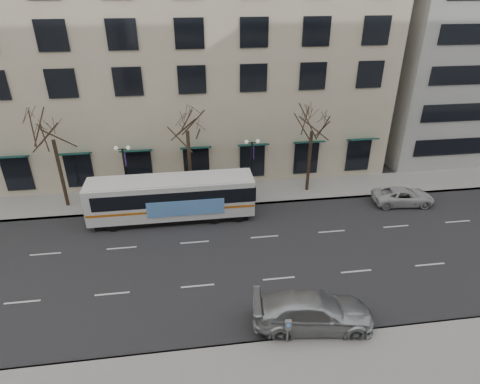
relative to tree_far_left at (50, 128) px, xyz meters
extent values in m
plane|color=black|center=(10.00, -8.80, -6.70)|extent=(160.00, 160.00, 0.00)
cube|color=gray|center=(15.00, 0.20, -6.62)|extent=(80.00, 4.00, 0.15)
cube|color=#BDB090|center=(8.00, 12.20, 5.30)|extent=(40.00, 20.00, 24.00)
cylinder|color=black|center=(0.00, 0.00, -3.83)|extent=(0.28, 0.28, 5.74)
cylinder|color=black|center=(10.00, 0.00, -3.72)|extent=(0.28, 0.28, 5.95)
cylinder|color=black|center=(20.00, 0.00, -3.97)|extent=(0.28, 0.28, 5.46)
cylinder|color=black|center=(5.00, -0.60, -4.20)|extent=(0.16, 0.16, 5.00)
cylinder|color=black|center=(5.00, -0.60, -6.55)|extent=(0.36, 0.36, 0.30)
cube|color=black|center=(5.00, -0.60, -1.75)|extent=(0.90, 0.06, 0.06)
sphere|color=silver|center=(4.55, -0.60, -1.65)|extent=(0.32, 0.32, 0.32)
sphere|color=silver|center=(5.45, -0.60, -1.65)|extent=(0.32, 0.32, 0.32)
cube|color=#46217E|center=(5.12, -0.60, -2.60)|extent=(0.04, 0.45, 1.00)
cylinder|color=black|center=(15.00, -0.60, -4.20)|extent=(0.16, 0.16, 5.00)
cylinder|color=black|center=(15.00, -0.60, -6.55)|extent=(0.36, 0.36, 0.30)
cube|color=black|center=(15.00, -0.60, -1.75)|extent=(0.90, 0.06, 0.06)
sphere|color=silver|center=(14.55, -0.60, -1.65)|extent=(0.32, 0.32, 0.32)
sphere|color=silver|center=(15.45, -0.60, -1.65)|extent=(0.32, 0.32, 0.32)
cube|color=#46217E|center=(15.12, -0.60, -2.60)|extent=(0.04, 0.45, 1.00)
cube|color=silver|center=(8.49, -3.00, -4.83)|extent=(12.32, 2.70, 2.82)
cube|color=black|center=(8.49, -3.00, -6.42)|extent=(11.34, 2.38, 0.46)
cube|color=black|center=(8.80, -3.00, -4.39)|extent=(11.83, 2.74, 1.13)
cube|color=#C26212|center=(8.49, -3.00, -5.31)|extent=(12.20, 2.73, 0.18)
cube|color=#5F9AE7|center=(9.52, -4.36, -5.11)|extent=(5.64, 0.08, 1.23)
cube|color=silver|center=(8.49, -3.00, -3.38)|extent=(11.71, 2.43, 0.08)
cylinder|color=black|center=(4.18, -4.19, -6.19)|extent=(1.03, 0.29, 1.03)
cylinder|color=black|center=(4.18, -1.83, -6.19)|extent=(1.03, 0.29, 1.03)
cylinder|color=black|center=(11.57, -4.17, -6.19)|extent=(1.03, 0.29, 1.03)
cylinder|color=black|center=(11.57, -1.81, -6.19)|extent=(1.03, 0.29, 1.03)
cylinder|color=black|center=(13.42, -4.17, -6.19)|extent=(1.03, 0.29, 1.03)
cylinder|color=black|center=(13.41, -1.81, -6.19)|extent=(1.03, 0.29, 1.03)
imported|color=#AAAEB2|center=(15.92, -15.00, -5.78)|extent=(6.63, 3.37, 1.84)
imported|color=#B9B9B9|center=(27.15, -3.24, -6.02)|extent=(5.08, 2.69, 1.36)
cylinder|color=slate|center=(14.27, -16.10, -6.04)|extent=(0.09, 0.09, 1.01)
cube|color=slate|center=(14.27, -16.10, -5.37)|extent=(0.32, 0.22, 0.56)
cube|color=blue|center=(14.27, -16.20, -5.29)|extent=(0.16, 0.03, 0.20)
camera|label=1|loc=(9.97, -29.96, 9.55)|focal=30.00mm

